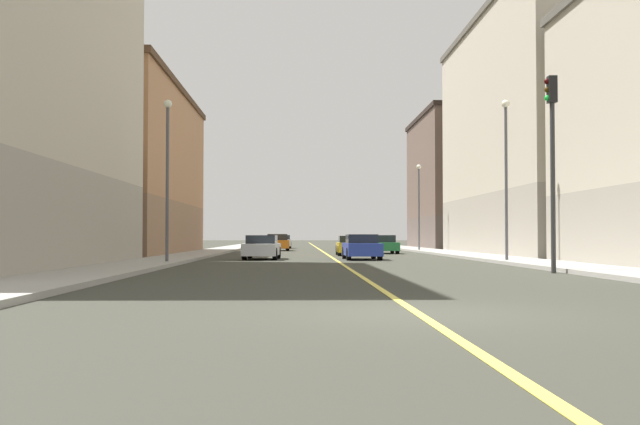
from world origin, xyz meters
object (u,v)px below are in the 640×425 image
object	(u,v)px
building_left_mid	(548,134)
street_lamp_right_near	(167,163)
building_left_far	(466,182)
car_orange	(277,242)
car_blue	(362,247)
street_lamp_left_near	(506,163)
car_yellow	(352,246)
street_lamp_left_far	(419,198)
traffic_light_left_near	(552,147)
car_silver	(262,247)
building_right_midblock	(114,171)
car_white	(282,242)
car_green	(383,245)

from	to	relation	value
building_left_mid	street_lamp_right_near	xyz separation A→B (m)	(-21.92, -15.90, -3.46)
building_left_far	car_orange	xyz separation A→B (m)	(-18.03, -9.02, -5.76)
car_blue	building_left_mid	bearing A→B (deg)	35.06
street_lamp_right_near	street_lamp_left_near	bearing A→B (deg)	5.49
car_yellow	street_lamp_left_far	bearing A→B (deg)	61.80
traffic_light_left_near	car_orange	xyz separation A→B (m)	(-10.27, 38.66, -3.55)
car_silver	car_orange	xyz separation A→B (m)	(0.15, 23.44, 0.06)
building_left_far	car_orange	world-z (taller)	building_left_far
building_left_far	car_yellow	distance (m)	28.47
building_right_midblock	car_orange	xyz separation A→B (m)	(10.63, 12.64, -4.93)
car_white	building_left_mid	bearing A→B (deg)	-56.20
building_right_midblock	car_blue	size ratio (longest dim) A/B	5.25
car_orange	car_blue	bearing A→B (deg)	-78.02
street_lamp_left_far	street_lamp_right_near	bearing A→B (deg)	-119.73
building_left_mid	street_lamp_left_far	bearing A→B (deg)	122.25
building_left_far	car_yellow	xyz separation A→B (m)	(-12.87, -24.71, -5.83)
car_blue	car_white	xyz separation A→B (m)	(-4.98, 35.83, 0.01)
building_right_midblock	street_lamp_right_near	xyz separation A→B (m)	(6.74, -18.18, -1.21)
building_left_far	car_blue	xyz separation A→B (m)	(-12.93, -33.03, -5.80)
car_silver	car_yellow	xyz separation A→B (m)	(5.31, 7.75, -0.01)
building_left_mid	car_orange	bearing A→B (deg)	140.36
street_lamp_right_near	street_lamp_left_far	size ratio (longest dim) A/B	1.04
traffic_light_left_near	car_green	world-z (taller)	traffic_light_left_near
car_silver	street_lamp_left_near	bearing A→B (deg)	-27.41
building_left_mid	car_yellow	xyz separation A→B (m)	(-12.87, -0.75, -7.25)
car_blue	traffic_light_left_near	bearing A→B (deg)	-70.53
building_right_midblock	building_left_mid	bearing A→B (deg)	-4.57
street_lamp_left_far	car_green	bearing A→B (deg)	-120.10
building_left_mid	building_right_midblock	xyz separation A→B (m)	(-28.66, 2.29, -2.25)
street_lamp_right_near	traffic_light_left_near	bearing A→B (deg)	-28.94
street_lamp_left_far	traffic_light_left_near	bearing A→B (deg)	-91.69
traffic_light_left_near	car_yellow	bearing A→B (deg)	102.56
car_yellow	car_green	world-z (taller)	car_green
car_blue	car_silver	bearing A→B (deg)	173.79
street_lamp_left_far	car_silver	bearing A→B (deg)	-120.80
street_lamp_left_near	car_orange	bearing A→B (deg)	111.03
building_left_mid	building_right_midblock	distance (m)	28.83
car_green	car_orange	bearing A→B (deg)	126.68
car_yellow	car_green	xyz separation A→B (m)	(2.58, 5.30, 0.02)
traffic_light_left_near	car_silver	world-z (taller)	traffic_light_left_near
building_left_far	traffic_light_left_near	xyz separation A→B (m)	(-7.75, -47.68, -2.21)
street_lamp_right_near	car_silver	distance (m)	9.10
street_lamp_left_far	car_blue	xyz separation A→B (m)	(-6.20, -19.76, -3.62)
car_yellow	car_green	bearing A→B (deg)	64.07
traffic_light_left_near	car_green	distance (m)	28.62
traffic_light_left_near	street_lamp_right_near	world-z (taller)	street_lamp_right_near
building_left_mid	car_blue	distance (m)	17.37
building_left_far	car_silver	size ratio (longest dim) A/B	3.73
car_blue	car_orange	xyz separation A→B (m)	(-5.09, 24.01, 0.04)
building_left_far	car_green	bearing A→B (deg)	-117.94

